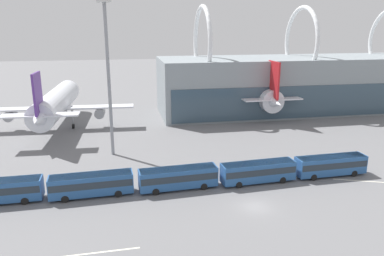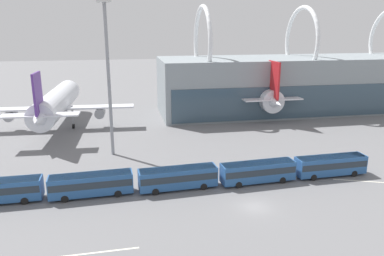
% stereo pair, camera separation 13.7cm
% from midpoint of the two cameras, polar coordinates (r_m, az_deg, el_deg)
% --- Properties ---
extents(ground_plane, '(440.00, 440.00, 0.00)m').
position_cam_midpoint_polar(ground_plane, '(50.71, 9.64, -11.72)').
color(ground_plane, slate).
extents(airliner_at_gate_near, '(34.87, 38.15, 14.47)m').
position_cam_midpoint_polar(airliner_at_gate_near, '(90.36, -19.97, 3.61)').
color(airliner_at_gate_near, silver).
rests_on(airliner_at_gate_near, ground_plane).
extents(airliner_at_gate_far, '(37.78, 42.46, 14.77)m').
position_cam_midpoint_polar(airliner_at_gate_far, '(105.99, 8.75, 5.66)').
color(airliner_at_gate_far, silver).
rests_on(airliner_at_gate_far, ground_plane).
extents(shuttle_bus_1, '(11.40, 3.19, 3.18)m').
position_cam_midpoint_polar(shuttle_bus_1, '(53.91, -15.03, -8.15)').
color(shuttle_bus_1, '#285693').
rests_on(shuttle_bus_1, ground_plane).
extents(shuttle_bus_2, '(11.43, 3.35, 3.18)m').
position_cam_midpoint_polar(shuttle_bus_2, '(54.24, -2.07, -7.45)').
color(shuttle_bus_2, '#285693').
rests_on(shuttle_bus_2, ground_plane).
extents(shuttle_bus_3, '(11.44, 3.37, 3.18)m').
position_cam_midpoint_polar(shuttle_bus_3, '(57.19, 10.08, -6.44)').
color(shuttle_bus_3, '#285693').
rests_on(shuttle_bus_3, ground_plane).
extents(shuttle_bus_4, '(11.37, 3.04, 3.18)m').
position_cam_midpoint_polar(shuttle_bus_4, '(62.68, 20.41, -5.22)').
color(shuttle_bus_4, '#285693').
rests_on(shuttle_bus_4, ground_plane).
extents(floodlight_mast, '(2.44, 2.44, 27.15)m').
position_cam_midpoint_polar(floodlight_mast, '(66.81, -12.69, 10.07)').
color(floodlight_mast, gray).
rests_on(floodlight_mast, ground_plane).
extents(lane_stripe_1, '(8.95, 0.43, 0.01)m').
position_cam_midpoint_polar(lane_stripe_1, '(42.39, -14.30, -17.91)').
color(lane_stripe_1, silver).
rests_on(lane_stripe_1, ground_plane).
extents(lane_stripe_3, '(8.00, 3.24, 0.01)m').
position_cam_midpoint_polar(lane_stripe_3, '(63.08, 24.55, -7.37)').
color(lane_stripe_3, silver).
rests_on(lane_stripe_3, ground_plane).
extents(lane_stripe_4, '(6.60, 2.42, 0.01)m').
position_cam_midpoint_polar(lane_stripe_4, '(59.99, -2.07, -7.06)').
color(lane_stripe_4, silver).
rests_on(lane_stripe_4, ground_plane).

